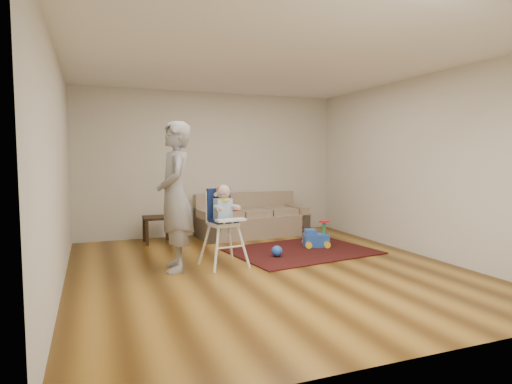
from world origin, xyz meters
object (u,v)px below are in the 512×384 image
object	(u,v)px
side_table	(157,230)
toy_ball	(277,251)
adult	(175,196)
sofa	(252,215)
high_chair	(224,227)
ride_on_toy	(316,233)

from	to	relation	value
side_table	toy_ball	size ratio (longest dim) A/B	2.81
toy_ball	adult	world-z (taller)	adult
toy_ball	sofa	bearing A→B (deg)	81.14
sofa	adult	size ratio (longest dim) A/B	1.08
high_chair	adult	distance (m)	0.78
adult	sofa	bearing A→B (deg)	142.33
sofa	adult	bearing A→B (deg)	-137.44
adult	high_chair	bearing A→B (deg)	91.96
ride_on_toy	toy_ball	distance (m)	0.99
side_table	ride_on_toy	world-z (taller)	side_table
high_chair	adult	bearing A→B (deg)	167.84
side_table	adult	distance (m)	2.04
side_table	high_chair	size ratio (longest dim) A/B	0.41
side_table	adult	world-z (taller)	adult
ride_on_toy	adult	bearing A→B (deg)	-151.70
side_table	sofa	bearing A→B (deg)	0.59
toy_ball	adult	bearing A→B (deg)	-174.70
sofa	adult	xyz separation A→B (m)	(-1.80, -1.92, 0.58)
high_chair	ride_on_toy	bearing A→B (deg)	10.08
ride_on_toy	toy_ball	xyz separation A→B (m)	(-0.89, -0.41, -0.14)
ride_on_toy	adult	size ratio (longest dim) A/B	0.22
sofa	high_chair	xyz separation A→B (m)	(-1.15, -1.96, 0.14)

